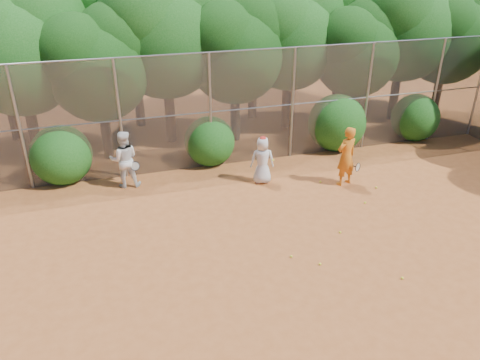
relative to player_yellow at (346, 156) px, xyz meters
name	(u,v)px	position (x,y,z in m)	size (l,w,h in m)	color
ground	(306,256)	(-2.83, -3.35, -0.99)	(80.00, 80.00, 0.00)	#9F5224
fence_back	(235,108)	(-2.95, 2.65, 1.06)	(20.05, 0.09, 4.03)	gray
tree_1	(17,43)	(-9.77, 5.19, 3.17)	(4.64, 4.03, 6.35)	black
tree_2	(98,60)	(-7.28, 4.48, 2.59)	(3.99, 3.47, 5.47)	black
tree_3	(166,27)	(-4.77, 5.49, 3.40)	(4.89, 4.26, 6.70)	black
tree_4	(236,45)	(-2.27, 4.88, 2.76)	(4.19, 3.64, 5.73)	black
tree_5	(291,30)	(0.23, 5.69, 3.05)	(4.51, 3.92, 6.17)	black
tree_6	(358,46)	(2.72, 4.68, 2.47)	(3.86, 3.36, 5.29)	black
tree_7	(406,20)	(5.23, 5.29, 3.29)	(4.77, 4.14, 6.53)	black
tree_8	(449,31)	(7.23, 4.98, 2.82)	(4.25, 3.70, 5.82)	black
tree_10	(132,14)	(-5.76, 7.69, 3.63)	(5.15, 4.48, 7.06)	black
tree_11	(254,22)	(-0.77, 7.29, 3.17)	(4.64, 4.03, 6.35)	black
tree_12	(345,8)	(3.74, 7.89, 3.52)	(5.02, 4.37, 6.88)	black
bush_0	(61,152)	(-8.83, 2.95, 0.01)	(2.00, 2.00, 2.00)	#154D13
bush_1	(209,139)	(-3.83, 2.95, -0.09)	(1.80, 1.80, 1.80)	#154D13
bush_2	(337,120)	(1.17, 2.95, 0.11)	(2.20, 2.20, 2.20)	#154D13
bush_3	(415,115)	(4.67, 2.95, -0.04)	(1.90, 1.90, 1.90)	#154D13
player_yellow	(346,156)	(0.00, 0.00, 0.00)	(0.90, 0.64, 1.99)	orange
player_teen	(262,160)	(-2.54, 0.89, -0.19)	(0.87, 0.67, 1.62)	silver
player_white	(124,159)	(-6.87, 1.92, -0.05)	(0.97, 0.79, 1.89)	white
ball_0	(340,232)	(-1.50, -2.66, -0.96)	(0.07, 0.07, 0.07)	yellow
ball_1	(376,187)	(0.87, -0.61, -0.96)	(0.07, 0.07, 0.07)	yellow
ball_2	(402,278)	(-1.02, -4.87, -0.96)	(0.07, 0.07, 0.07)	yellow
ball_3	(365,203)	(0.00, -1.39, -0.96)	(0.07, 0.07, 0.07)	yellow
ball_4	(320,264)	(-2.65, -3.81, -0.96)	(0.07, 0.07, 0.07)	yellow
ball_5	(320,182)	(-0.69, 0.30, -0.96)	(0.07, 0.07, 0.07)	yellow
ball_6	(291,256)	(-3.21, -3.32, -0.96)	(0.07, 0.07, 0.07)	yellow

